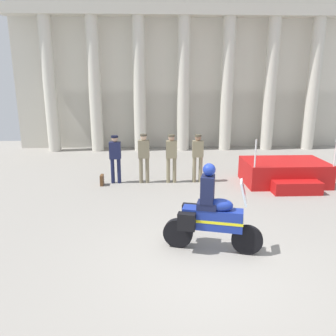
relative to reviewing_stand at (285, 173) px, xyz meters
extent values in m
plane|color=gray|center=(-3.47, -5.07, -0.39)|extent=(28.18, 28.18, 0.00)
cube|color=beige|center=(-3.02, 6.92, 3.45)|extent=(16.99, 0.30, 7.68)
cylinder|color=beige|center=(-9.56, 6.02, 2.82)|extent=(0.61, 0.61, 6.42)
cylinder|color=beige|center=(-7.38, 6.02, 2.82)|extent=(0.61, 0.61, 6.42)
cylinder|color=beige|center=(-5.20, 6.02, 2.82)|extent=(0.61, 0.61, 6.42)
cylinder|color=beige|center=(-3.02, 6.02, 2.82)|extent=(0.61, 0.61, 6.42)
cylinder|color=beige|center=(-0.84, 6.02, 2.82)|extent=(0.61, 0.61, 6.42)
cylinder|color=beige|center=(1.34, 6.02, 2.82)|extent=(0.61, 0.61, 6.42)
cylinder|color=beige|center=(3.52, 6.02, 2.82)|extent=(0.61, 0.61, 6.42)
cube|color=beige|center=(-3.02, 6.02, 6.28)|extent=(16.99, 0.81, 0.50)
cube|color=#B71414|center=(0.00, 0.08, 0.01)|extent=(2.76, 1.77, 0.80)
cube|color=#B71414|center=(0.00, -1.05, -0.19)|extent=(1.52, 0.50, 0.40)
cylinder|color=silver|center=(-1.30, -0.72, 0.86)|extent=(0.05, 0.05, 0.90)
cylinder|color=silver|center=(1.30, -0.72, 0.86)|extent=(0.05, 0.05, 0.90)
cylinder|color=#191E42|center=(-5.96, 0.35, 0.05)|extent=(0.13, 0.13, 0.87)
cylinder|color=#191E42|center=(-5.74, 0.35, 0.05)|extent=(0.13, 0.13, 0.87)
cube|color=#191E42|center=(-5.85, 0.35, 0.78)|extent=(0.39, 0.23, 0.59)
sphere|color=tan|center=(-5.85, 0.35, 1.18)|extent=(0.21, 0.21, 0.21)
cylinder|color=black|center=(-5.85, 0.35, 1.26)|extent=(0.24, 0.24, 0.06)
cylinder|color=#7A7056|center=(-4.98, 0.34, 0.06)|extent=(0.13, 0.13, 0.89)
cylinder|color=#7A7056|center=(-4.76, 0.34, 0.06)|extent=(0.13, 0.13, 0.89)
cube|color=#7A7056|center=(-4.87, 0.34, 0.82)|extent=(0.39, 0.23, 0.62)
sphere|color=beige|center=(-4.87, 0.34, 1.23)|extent=(0.21, 0.21, 0.21)
cylinder|color=#494334|center=(-4.87, 0.34, 1.31)|extent=(0.24, 0.24, 0.06)
cylinder|color=#847A5B|center=(-4.03, 0.33, 0.06)|extent=(0.13, 0.13, 0.89)
cylinder|color=#847A5B|center=(-3.81, 0.33, 0.06)|extent=(0.13, 0.13, 0.89)
cube|color=#847A5B|center=(-3.92, 0.33, 0.80)|extent=(0.39, 0.23, 0.60)
sphere|color=tan|center=(-3.92, 0.33, 1.21)|extent=(0.21, 0.21, 0.21)
cylinder|color=#4F4937|center=(-3.92, 0.33, 1.28)|extent=(0.24, 0.24, 0.06)
cylinder|color=#847A5B|center=(-3.11, 0.34, 0.07)|extent=(0.13, 0.13, 0.91)
cylinder|color=#847A5B|center=(-2.89, 0.34, 0.07)|extent=(0.13, 0.13, 0.91)
cube|color=#847A5B|center=(-3.00, 0.34, 0.81)|extent=(0.39, 0.23, 0.57)
sphere|color=#997056|center=(-3.00, 0.34, 1.20)|extent=(0.21, 0.21, 0.21)
cylinder|color=#4F4937|center=(-3.00, 0.34, 1.28)|extent=(0.24, 0.24, 0.06)
cylinder|color=black|center=(-2.62, -4.75, -0.07)|extent=(0.64, 0.26, 0.64)
cylinder|color=black|center=(-4.02, -4.37, -0.07)|extent=(0.65, 0.30, 0.64)
cube|color=navy|center=(-3.32, -4.56, 0.33)|extent=(1.28, 0.63, 0.44)
ellipsoid|color=navy|center=(-3.18, -4.60, 0.65)|extent=(0.59, 0.45, 0.26)
cube|color=yellow|center=(-3.32, -4.56, 0.31)|extent=(1.30, 0.65, 0.06)
cube|color=silver|center=(-2.74, -4.72, 0.95)|extent=(0.26, 0.43, 0.47)
cube|color=black|center=(-3.74, -4.18, 0.33)|extent=(0.39, 0.27, 0.36)
cube|color=black|center=(-3.87, -4.68, 0.33)|extent=(0.39, 0.27, 0.36)
cube|color=#141938|center=(-3.44, -4.53, 0.62)|extent=(0.48, 0.43, 0.14)
cube|color=#141938|center=(-3.44, -4.53, 0.97)|extent=(0.35, 0.42, 0.56)
sphere|color=navy|center=(-3.42, -4.54, 1.38)|extent=(0.26, 0.26, 0.26)
cube|color=brown|center=(-6.31, 0.12, -0.21)|extent=(0.10, 0.32, 0.36)
camera|label=1|loc=(-4.52, -10.95, 3.13)|focal=35.76mm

